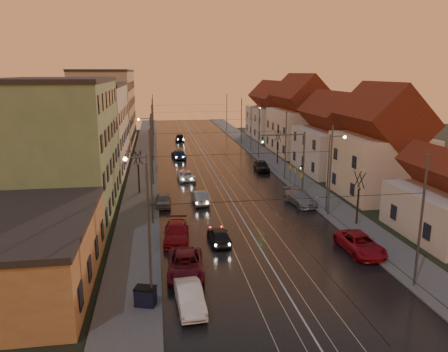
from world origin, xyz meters
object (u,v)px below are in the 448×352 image
parked_left_0 (190,297)px  parked_left_2 (176,233)px  parked_left_3 (163,200)px  dumpster (145,297)px  driving_car_4 (180,137)px  street_lamp_3 (253,124)px  street_lamp_2 (148,140)px  parked_right_1 (300,198)px  driving_car_2 (186,175)px  street_lamp_0 (144,195)px  parked_right_2 (262,166)px  driving_car_1 (200,197)px  driving_car_3 (179,154)px  driving_car_0 (219,236)px  parked_right_0 (360,244)px  parked_left_1 (186,265)px  traffic_light_mast (295,154)px  street_lamp_1 (331,165)px

parked_left_0 → parked_left_2: (-0.28, 10.94, 0.03)m
parked_left_3 → dumpster: (-1.47, -20.59, 0.04)m
driving_car_4 → street_lamp_3: bearing=137.4°
street_lamp_2 → parked_right_1: (16.21, -16.92, -4.15)m
street_lamp_2 → driving_car_2: street_lamp_2 is taller
driving_car_4 → parked_left_0: driving_car_4 is taller
street_lamp_0 → parked_right_2: (15.92, 27.55, -4.11)m
street_lamp_2 → parked_right_1: 23.80m
street_lamp_3 → parked_right_2: (-2.29, -16.45, -4.11)m
driving_car_1 → driving_car_3: bearing=-91.6°
street_lamp_2 → driving_car_0: 27.49m
parked_right_0 → driving_car_0: bearing=159.5°
street_lamp_3 → parked_left_3: 35.68m
driving_car_0 → driving_car_3: driving_car_3 is taller
driving_car_3 → dumpster: size_ratio=4.08×
street_lamp_0 → parked_right_0: 17.34m
driving_car_2 → dumpster: bearing=78.4°
parked_left_1 → parked_right_1: parked_left_1 is taller
parked_left_2 → traffic_light_mast: bearing=46.8°
driving_car_2 → parked_left_0: bearing=83.1°
driving_car_3 → parked_right_1: (11.55, -27.91, 0.03)m
street_lamp_2 → parked_right_2: street_lamp_2 is taller
street_lamp_2 → driving_car_1: (5.55, -14.91, -4.16)m
street_lamp_0 → driving_car_3: 39.48m
parked_left_3 → dumpster: bearing=-92.9°
parked_right_0 → street_lamp_1: bearing=79.4°
traffic_light_mast → street_lamp_0: bearing=-136.9°
street_lamp_2 → parked_left_1: 32.25m
parked_left_1 → dumpster: size_ratio=4.52×
parked_left_3 → parked_right_2: (14.33, 14.84, 0.11)m
traffic_light_mast → driving_car_1: 12.52m
street_lamp_3 → dumpster: size_ratio=6.67×
driving_car_4 → parked_left_1: bearing=92.7°
driving_car_0 → parked_left_1: 6.21m
street_lamp_1 → traffic_light_mast: 8.08m
traffic_light_mast → parked_right_0: 18.49m
traffic_light_mast → driving_car_0: bearing=-127.5°
driving_car_4 → parked_right_1: driving_car_4 is taller
street_lamp_1 → parked_left_0: size_ratio=1.85×
driving_car_0 → driving_car_4: driving_car_4 is taller
driving_car_1 → parked_left_2: bearing=70.3°
traffic_light_mast → parked_left_3: (-15.51, -3.28, -3.94)m
parked_left_0 → parked_left_1: bearing=85.5°
parked_left_2 → street_lamp_3: bearing=73.4°
driving_car_4 → parked_right_2: 31.81m
driving_car_2 → driving_car_3: driving_car_3 is taller
dumpster → street_lamp_3: bearing=89.0°
street_lamp_0 → parked_right_0: street_lamp_0 is taller
parked_right_1 → parked_right_2: (-0.29, 16.47, 0.03)m
driving_car_1 → parked_left_0: size_ratio=1.02×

